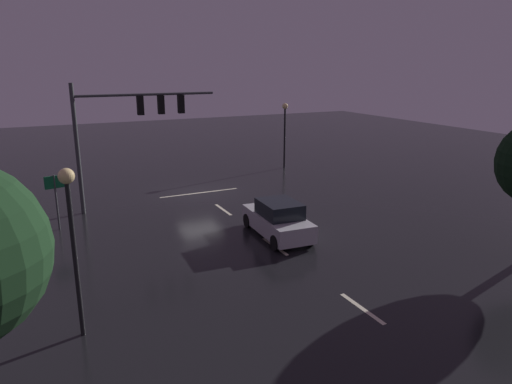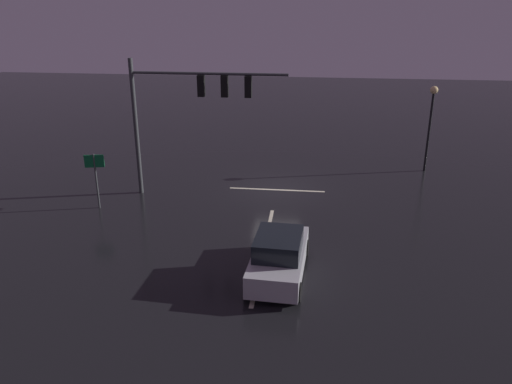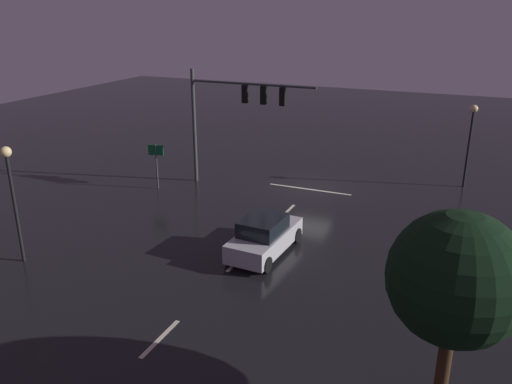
{
  "view_description": "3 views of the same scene",
  "coord_description": "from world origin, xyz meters",
  "views": [
    {
      "loc": [
        9.13,
        26.86,
        7.67
      ],
      "look_at": [
        -0.87,
        6.32,
        1.46
      ],
      "focal_mm": 32.99,
      "sensor_mm": 36.0,
      "label": 1
    },
    {
      "loc": [
        -1.79,
        25.12,
        9.53
      ],
      "look_at": [
        0.56,
        4.83,
        1.65
      ],
      "focal_mm": 35.78,
      "sensor_mm": 36.0,
      "label": 2
    },
    {
      "loc": [
        -8.52,
        27.86,
        10.2
      ],
      "look_at": [
        0.72,
        6.43,
        1.81
      ],
      "focal_mm": 36.42,
      "sensor_mm": 36.0,
      "label": 3
    }
  ],
  "objects": [
    {
      "name": "lane_dash_far",
      "position": [
        0.0,
        4.0,
        0.0
      ],
      "size": [
        0.16,
        2.2,
        0.01
      ],
      "primitive_type": "cube",
      "rotation": [
        0.0,
        0.0,
        1.57
      ],
      "color": "beige",
      "rests_on": "ground_plane"
    },
    {
      "name": "traffic_signal_assembly",
      "position": [
        4.23,
        1.31,
        4.86
      ],
      "size": [
        7.6,
        0.47,
        6.8
      ],
      "color": "#383A3D",
      "rests_on": "ground_plane"
    },
    {
      "name": "lane_dash_mid",
      "position": [
        0.0,
        10.0,
        0.0
      ],
      "size": [
        0.16,
        2.2,
        0.01
      ],
      "primitive_type": "cube",
      "rotation": [
        0.0,
        0.0,
        1.57
      ],
      "color": "beige",
      "rests_on": "ground_plane"
    },
    {
      "name": "car_approaching",
      "position": [
        -0.74,
        8.89,
        0.8
      ],
      "size": [
        2.12,
        4.45,
        1.7
      ],
      "color": "#B7B7BC",
      "rests_on": "ground_plane"
    },
    {
      "name": "street_lamp_left_kerb",
      "position": [
        -8.3,
        -4.0,
        3.45
      ],
      "size": [
        0.44,
        0.44,
        4.91
      ],
      "color": "black",
      "rests_on": "ground_plane"
    },
    {
      "name": "stop_bar",
      "position": [
        0.0,
        0.13,
        0.0
      ],
      "size": [
        5.0,
        0.16,
        0.01
      ],
      "primitive_type": "cube",
      "color": "beige",
      "rests_on": "ground_plane"
    },
    {
      "name": "ground_plane",
      "position": [
        0.0,
        0.0,
        0.0
      ],
      "size": [
        80.0,
        80.0,
        0.0
      ],
      "primitive_type": "plane",
      "color": "black"
    },
    {
      "name": "route_sign",
      "position": [
        8.29,
        3.53,
        1.95
      ],
      "size": [
        0.89,
        0.25,
        2.7
      ],
      "color": "#383A3D",
      "rests_on": "ground_plane"
    }
  ]
}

